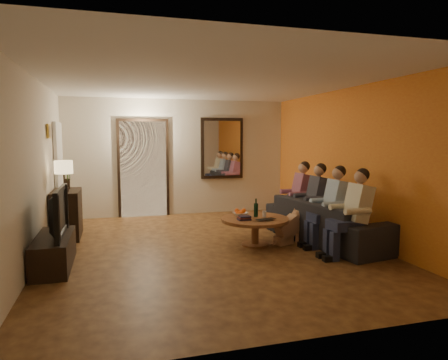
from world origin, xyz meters
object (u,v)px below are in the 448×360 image
object	(u,v)px
dog	(288,227)
bowl	(240,214)
laptop	(267,220)
dresser	(67,214)
wine_bottle	(256,207)
tv	(52,212)
person_c	(314,204)
person_d	(298,199)
person_b	(332,210)
tv_stand	(54,252)
table_lamp	(64,176)
coffee_table	(255,232)
sofa	(328,221)
person_a	(354,217)

from	to	relation	value
dog	bowl	size ratio (longest dim) A/B	2.16
bowl	laptop	world-z (taller)	bowl
dresser	wine_bottle	bearing A→B (deg)	-22.91
tv	person_c	distance (m)	4.18
person_d	laptop	size ratio (longest dim) A/B	3.65
person_b	bowl	world-z (taller)	person_b
person_d	tv_stand	bearing A→B (deg)	-164.91
table_lamp	coffee_table	size ratio (longest dim) A/B	0.49
tv	sofa	world-z (taller)	tv
table_lamp	person_c	xyz separation A→B (m)	(4.15, -0.96, -0.50)
dresser	coffee_table	xyz separation A→B (m)	(2.99, -1.38, -0.19)
person_c	wine_bottle	size ratio (longest dim) A/B	3.87
person_a	person_d	size ratio (longest dim) A/B	1.00
person_d	coffee_table	world-z (taller)	person_d
tv_stand	laptop	bearing A→B (deg)	0.69
tv	wine_bottle	xyz separation A→B (m)	(3.04, 0.42, -0.15)
coffee_table	person_c	bearing A→B (deg)	9.84
dresser	wine_bottle	world-z (taller)	dresser
table_lamp	tv_stand	world-z (taller)	table_lamp
tv	person_a	bearing A→B (deg)	-99.34
tv_stand	person_c	world-z (taller)	person_c
coffee_table	laptop	xyz separation A→B (m)	(0.10, -0.28, 0.24)
person_c	person_d	world-z (taller)	same
person_c	sofa	bearing A→B (deg)	-71.57
sofa	tv	bearing A→B (deg)	83.72
table_lamp	bowl	bearing A→B (deg)	-18.58
person_a	wine_bottle	xyz separation A→B (m)	(-1.11, 1.10, 0.01)
person_d	dog	distance (m)	1.07
dresser	person_d	bearing A→B (deg)	-8.00
dresser	bowl	xyz separation A→B (m)	(2.81, -1.16, 0.07)
dresser	person_c	bearing A→B (deg)	-15.92
person_c	coffee_table	size ratio (longest dim) A/B	1.09
person_c	laptop	bearing A→B (deg)	-155.56
tv_stand	laptop	size ratio (longest dim) A/B	3.91
person_b	coffee_table	bearing A→B (deg)	160.99
tv_stand	person_b	bearing A→B (deg)	-1.13
table_lamp	wine_bottle	bearing A→B (deg)	-19.30
dresser	dog	bearing A→B (deg)	-21.67
person_a	dog	bearing A→B (deg)	121.32
person_b	laptop	xyz separation A→B (m)	(-1.06, 0.12, -0.14)
person_b	person_d	bearing A→B (deg)	90.00
tv	sofa	xyz separation A→B (m)	(4.25, 0.22, -0.40)
sofa	bowl	distance (m)	1.48
person_b	table_lamp	bearing A→B (deg)	159.35
tv	person_a	world-z (taller)	person_a
person_b	wine_bottle	bearing A→B (deg)	155.76
sofa	laptop	bearing A→B (deg)	89.66
person_b	bowl	size ratio (longest dim) A/B	4.63
tv	dog	size ratio (longest dim) A/B	2.01
person_a	person_c	world-z (taller)	same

